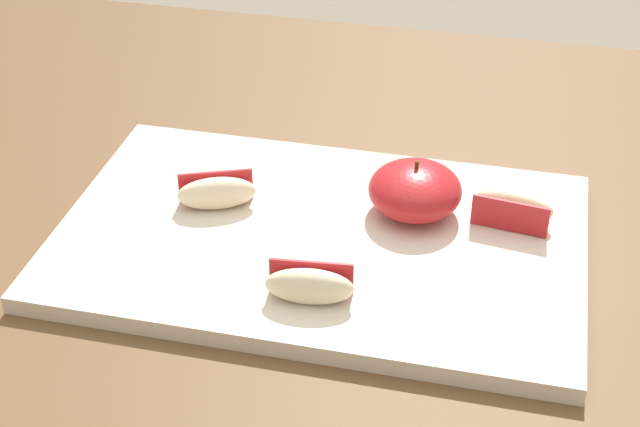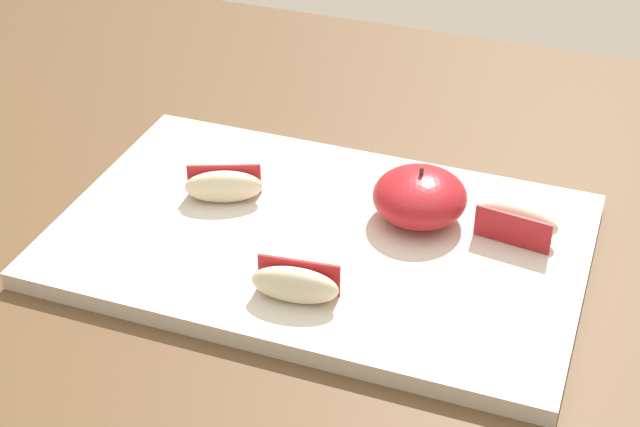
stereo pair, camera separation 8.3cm
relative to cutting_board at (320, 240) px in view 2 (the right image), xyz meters
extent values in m
cube|color=brown|center=(0.03, 0.04, -0.02)|extent=(1.49, 0.89, 0.03)
cube|color=brown|center=(-0.65, 0.43, -0.39)|extent=(0.06, 0.06, 0.71)
cube|color=beige|center=(0.00, 0.00, 0.00)|extent=(0.45, 0.29, 0.02)
ellipsoid|color=#B21E23|center=(0.07, 0.05, 0.03)|extent=(0.08, 0.08, 0.05)
cylinder|color=#4C3319|center=(0.07, 0.05, 0.06)|extent=(0.00, 0.00, 0.01)
ellipsoid|color=beige|center=(0.01, -0.09, 0.02)|extent=(0.07, 0.03, 0.03)
cube|color=#B21E23|center=(0.01, -0.08, 0.02)|extent=(0.07, 0.01, 0.03)
ellipsoid|color=beige|center=(-0.10, 0.02, 0.02)|extent=(0.07, 0.05, 0.03)
cube|color=#B21E23|center=(-0.10, 0.03, 0.02)|extent=(0.06, 0.03, 0.03)
ellipsoid|color=beige|center=(0.16, 0.06, 0.02)|extent=(0.07, 0.03, 0.03)
cube|color=#B21E23|center=(0.16, 0.04, 0.02)|extent=(0.07, 0.01, 0.03)
camera|label=1|loc=(0.15, -0.66, 0.50)|focal=54.22mm
camera|label=2|loc=(0.23, -0.64, 0.50)|focal=54.22mm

